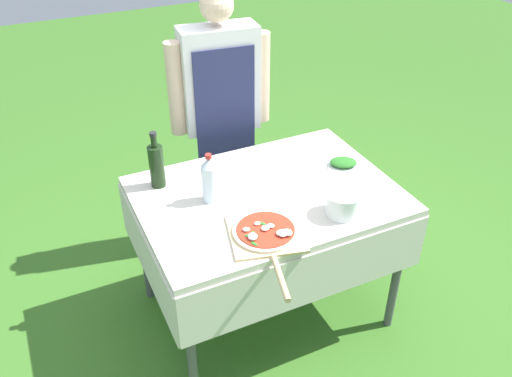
% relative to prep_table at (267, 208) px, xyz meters
% --- Properties ---
extents(ground_plane, '(12.00, 12.00, 0.00)m').
position_rel_prep_table_xyz_m(ground_plane, '(0.00, 0.00, -0.68)').
color(ground_plane, '#386B23').
extents(prep_table, '(1.21, 0.88, 0.77)m').
position_rel_prep_table_xyz_m(prep_table, '(0.00, 0.00, 0.00)').
color(prep_table, beige).
rests_on(prep_table, ground).
extents(person_cook, '(0.57, 0.23, 1.54)m').
position_rel_prep_table_xyz_m(person_cook, '(0.06, 0.71, 0.23)').
color(person_cook, '#70604C').
rests_on(person_cook, ground).
extents(pizza_on_peel, '(0.37, 0.57, 0.06)m').
position_rel_prep_table_xyz_m(pizza_on_peel, '(-0.15, -0.29, 0.10)').
color(pizza_on_peel, '#D1B27F').
rests_on(pizza_on_peel, prep_table).
extents(oil_bottle, '(0.07, 0.07, 0.28)m').
position_rel_prep_table_xyz_m(oil_bottle, '(-0.44, 0.28, 0.20)').
color(oil_bottle, black).
rests_on(oil_bottle, prep_table).
extents(water_bottle, '(0.07, 0.07, 0.24)m').
position_rel_prep_table_xyz_m(water_bottle, '(-0.26, 0.06, 0.20)').
color(water_bottle, silver).
rests_on(water_bottle, prep_table).
extents(herb_container, '(0.20, 0.18, 0.04)m').
position_rel_prep_table_xyz_m(herb_container, '(0.45, 0.05, 0.11)').
color(herb_container, silver).
rests_on(herb_container, prep_table).
extents(mixing_tub, '(0.16, 0.16, 0.11)m').
position_rel_prep_table_xyz_m(mixing_tub, '(0.23, -0.29, 0.14)').
color(mixing_tub, silver).
rests_on(mixing_tub, prep_table).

